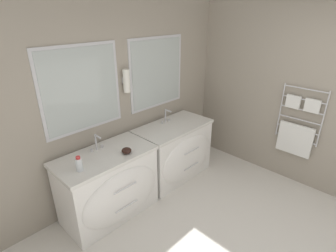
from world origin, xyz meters
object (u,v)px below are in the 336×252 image
Objects in this scene: vanity_right at (175,151)px; toiletry_bottle at (79,164)px; vanity_left at (110,185)px; amenity_bowl at (126,151)px.

vanity_right is 6.91× the size of toiletry_bottle.
vanity_left is at bearing 9.58° from toiletry_bottle.
toiletry_bottle is at bearing 173.65° from amenity_bowl.
toiletry_bottle is at bearing -177.70° from vanity_right.
vanity_left is 0.61m from toiletry_bottle.
vanity_right is at bearing 2.30° from toiletry_bottle.
vanity_left is 6.91× the size of toiletry_bottle.
vanity_right is 1.60m from toiletry_bottle.
amenity_bowl is (-0.97, -0.12, 0.45)m from vanity_right.
amenity_bowl is (0.19, -0.12, 0.45)m from vanity_left.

